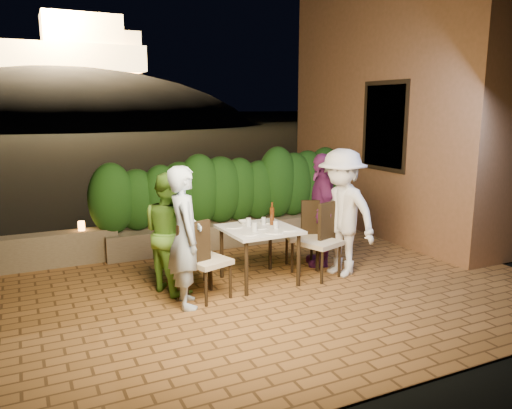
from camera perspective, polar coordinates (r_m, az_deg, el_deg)
ground at (r=6.62m, az=3.05°, el=-9.75°), size 400.00×400.00×0.00m
terrace_floor at (r=7.05m, az=1.09°, el=-8.87°), size 7.00×6.00×0.15m
building_wall at (r=9.91m, az=16.41°, el=11.65°), size 1.60×5.00×5.00m
window_pane at (r=9.03m, az=14.61°, el=8.65°), size 0.08×1.00×1.40m
window_frame at (r=9.02m, az=14.56°, el=8.66°), size 0.06×1.15×1.55m
planter at (r=8.62m, az=-3.06°, el=-3.23°), size 4.20×0.55×0.40m
hedge at (r=8.46m, az=-3.11°, el=1.70°), size 4.00×0.70×1.10m
parapet at (r=8.01m, az=-23.41°, el=-4.91°), size 2.20×0.30×0.50m
hill at (r=65.92m, az=-21.04°, el=4.92°), size 52.00×40.00×22.00m
fortress at (r=66.12m, az=-21.96°, el=17.50°), size 26.00×8.00×8.00m
dining_table at (r=6.74m, az=0.37°, el=-5.79°), size 0.96×0.96×0.75m
plate_nw at (r=6.31m, az=-0.65°, el=-3.37°), size 0.21×0.21×0.01m
plate_sw at (r=6.70m, az=-2.54°, el=-2.52°), size 0.24×0.24×0.01m
plate_ne at (r=6.57m, az=3.62°, el=-2.81°), size 0.25×0.25×0.01m
plate_se at (r=6.96m, az=1.26°, el=-1.98°), size 0.23×0.23×0.01m
plate_centre at (r=6.63m, az=0.37°, el=-2.66°), size 0.21×0.21×0.01m
plate_front at (r=6.41m, az=2.01°, el=-3.14°), size 0.25×0.25×0.01m
glass_nw at (r=6.45m, az=-0.18°, el=-2.55°), size 0.07×0.07×0.12m
glass_sw at (r=6.72m, az=-0.86°, el=-2.03°), size 0.07×0.07×0.11m
glass_ne at (r=6.59m, az=2.27°, el=-2.33°), size 0.06×0.06×0.10m
glass_se at (r=6.82m, az=0.87°, el=-1.89°), size 0.06×0.06×0.10m
beer_bottle at (r=6.78m, az=1.85°, el=-1.04°), size 0.06×0.06×0.31m
bowl at (r=6.88m, az=-1.27°, el=-2.01°), size 0.18×0.18×0.04m
chair_left_front at (r=6.17m, az=-5.48°, el=-6.26°), size 0.58×0.58×1.00m
chair_left_back at (r=6.59m, az=-7.25°, el=-5.39°), size 0.51×0.51×0.95m
chair_right_front at (r=6.94m, az=7.32°, el=-4.15°), size 0.61×0.61×1.04m
chair_right_back at (r=7.30m, az=5.33°, el=-3.43°), size 0.58×0.58×1.01m
diner_blue at (r=5.89m, az=-8.11°, el=-3.71°), size 0.48×0.66×1.68m
diner_green at (r=6.42m, az=-9.87°, el=-3.18°), size 0.80×0.90×1.54m
diner_white at (r=7.02m, az=9.73°, el=-0.95°), size 0.94×1.28×1.77m
diner_purple at (r=7.44m, az=7.47°, el=-0.59°), size 0.75×1.06×1.67m
parapet_lamp at (r=7.96m, az=-19.32°, el=-2.32°), size 0.10×0.10×0.14m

